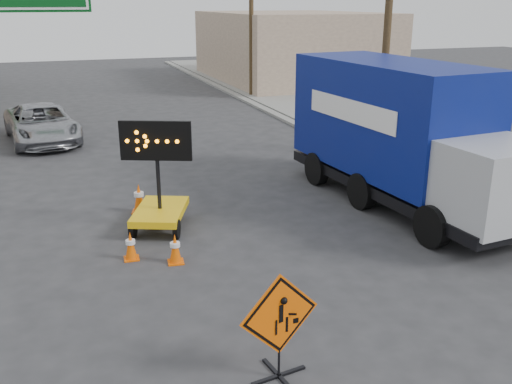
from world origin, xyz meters
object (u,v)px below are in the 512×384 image
arrow_board (160,204)px  box_truck (401,142)px  pickup_truck (42,124)px  construction_sign (279,324)px

arrow_board → box_truck: size_ratio=0.33×
pickup_truck → box_truck: (9.19, -10.99, 1.00)m
construction_sign → box_truck: (5.97, 6.09, 0.83)m
construction_sign → box_truck: bearing=37.1°
construction_sign → arrow_board: (-0.53, 6.48, -0.29)m
arrow_board → construction_sign: bearing=-62.8°
construction_sign → pickup_truck: (-3.22, 17.08, -0.17)m
arrow_board → pickup_truck: arrow_board is taller
construction_sign → box_truck: size_ratio=0.21×
construction_sign → arrow_board: 6.51m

